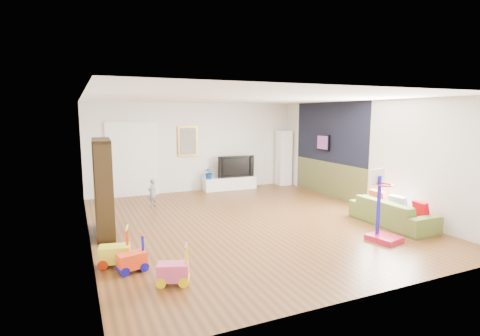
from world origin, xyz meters
name	(u,v)px	position (x,y,z in m)	size (l,w,h in m)	color
floor	(247,222)	(0.00, 0.00, 0.00)	(6.50, 7.50, 0.00)	brown
ceiling	(248,98)	(0.00, 0.00, 2.70)	(6.50, 7.50, 0.00)	white
wall_back	(196,147)	(0.00, 3.75, 1.35)	(6.50, 0.00, 2.70)	silver
wall_front	(374,195)	(0.00, -3.75, 1.35)	(6.50, 0.00, 2.70)	silver
wall_left	(86,170)	(-3.25, 0.00, 1.35)	(0.00, 7.50, 2.70)	silver
wall_right	(364,155)	(3.25, 0.00, 1.35)	(0.00, 7.50, 2.70)	white
navy_accent	(329,132)	(3.23, 1.40, 1.85)	(0.01, 3.20, 1.70)	black
olive_wainscot	(328,179)	(3.23, 1.40, 0.50)	(0.01, 3.20, 1.00)	brown
doorway	(133,160)	(-1.90, 3.71, 1.05)	(1.45, 0.06, 2.10)	white
painting_back	(188,141)	(-0.25, 3.71, 1.55)	(0.62, 0.06, 0.92)	gold
artwork_right	(323,142)	(3.17, 1.60, 1.55)	(0.04, 0.56, 0.46)	#7F3F8C
media_console	(230,183)	(1.01, 3.46, 0.20)	(1.67, 0.42, 0.39)	white
tall_cabinet	(284,158)	(2.97, 3.47, 0.91)	(0.42, 0.42, 1.82)	white
bookshelf	(103,187)	(-2.95, 0.41, 0.94)	(0.34, 1.29, 1.89)	black
sofa	(392,212)	(2.73, -1.50, 0.28)	(1.90, 0.74, 0.55)	#5A6D2C
basketball_hoop	(386,206)	(1.80, -2.21, 0.68)	(0.47, 0.57, 1.36)	#B31332
ride_on_yellow	(114,247)	(-2.94, -1.37, 0.31)	(0.46, 0.29, 0.62)	yellow
ride_on_orange	(132,254)	(-2.73, -1.70, 0.28)	(0.42, 0.26, 0.55)	#F84116
ride_on_pink	(173,265)	(-2.27, -2.37, 0.29)	(0.43, 0.27, 0.57)	#E34D7E
child	(152,193)	(-1.66, 2.21, 0.37)	(0.27, 0.18, 0.73)	slate
tv	(235,166)	(1.21, 3.49, 0.73)	(1.18, 0.16, 0.68)	black
vase_plant	(209,172)	(0.33, 3.46, 0.59)	(0.36, 0.31, 0.40)	navy
pillow_left	(421,210)	(2.92, -2.05, 0.44)	(0.10, 0.36, 0.36)	#BC040E
pillow_center	(398,205)	(2.88, -1.51, 0.44)	(0.10, 0.39, 0.39)	white
pillow_right	(378,199)	(2.88, -0.92, 0.44)	(0.11, 0.41, 0.41)	#C44428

